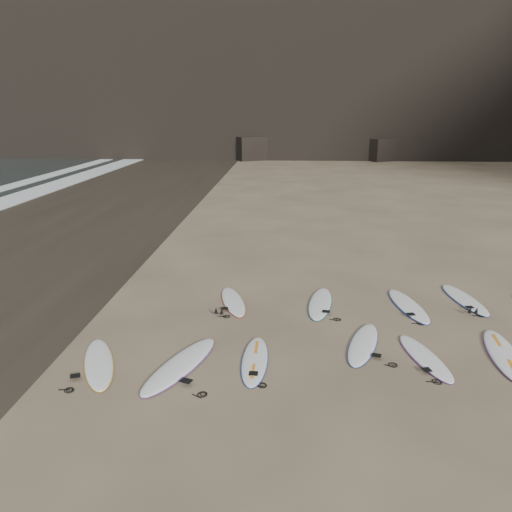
{
  "coord_description": "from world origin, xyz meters",
  "views": [
    {
      "loc": [
        -2.05,
        -10.32,
        5.28
      ],
      "look_at": [
        -2.77,
        2.48,
        1.5
      ],
      "focal_mm": 35.0,
      "sensor_mm": 36.0,
      "label": 1
    }
  ],
  "objects_px": {
    "surfboard_8": "(465,299)",
    "surfboard_3": "(425,357)",
    "surfboard_0": "(180,364)",
    "surfboard_6": "(320,303)",
    "surfboard_1": "(255,360)",
    "surfboard_5": "(233,301)",
    "surfboard_11": "(99,363)",
    "surfboard_4": "(504,354)",
    "surfboard_7": "(408,305)",
    "surfboard_2": "(363,344)"
  },
  "relations": [
    {
      "from": "surfboard_2",
      "to": "surfboard_8",
      "type": "bearing_deg",
      "value": 59.58
    },
    {
      "from": "surfboard_11",
      "to": "surfboard_5",
      "type": "bearing_deg",
      "value": 34.05
    },
    {
      "from": "surfboard_7",
      "to": "surfboard_3",
      "type": "bearing_deg",
      "value": -104.79
    },
    {
      "from": "surfboard_6",
      "to": "surfboard_11",
      "type": "distance_m",
      "value": 6.24
    },
    {
      "from": "surfboard_1",
      "to": "surfboard_2",
      "type": "bearing_deg",
      "value": 21.34
    },
    {
      "from": "surfboard_4",
      "to": "surfboard_6",
      "type": "relative_size",
      "value": 1.04
    },
    {
      "from": "surfboard_2",
      "to": "surfboard_8",
      "type": "height_order",
      "value": "surfboard_8"
    },
    {
      "from": "surfboard_7",
      "to": "surfboard_4",
      "type": "bearing_deg",
      "value": -71.05
    },
    {
      "from": "surfboard_8",
      "to": "surfboard_3",
      "type": "bearing_deg",
      "value": -128.22
    },
    {
      "from": "surfboard_0",
      "to": "surfboard_1",
      "type": "distance_m",
      "value": 1.6
    },
    {
      "from": "surfboard_5",
      "to": "surfboard_11",
      "type": "bearing_deg",
      "value": -139.11
    },
    {
      "from": "surfboard_0",
      "to": "surfboard_1",
      "type": "bearing_deg",
      "value": 31.27
    },
    {
      "from": "surfboard_4",
      "to": "surfboard_6",
      "type": "bearing_deg",
      "value": 151.82
    },
    {
      "from": "surfboard_4",
      "to": "surfboard_11",
      "type": "height_order",
      "value": "surfboard_4"
    },
    {
      "from": "surfboard_3",
      "to": "surfboard_7",
      "type": "relative_size",
      "value": 0.88
    },
    {
      "from": "surfboard_7",
      "to": "surfboard_8",
      "type": "relative_size",
      "value": 1.02
    },
    {
      "from": "surfboard_3",
      "to": "surfboard_11",
      "type": "xyz_separation_m",
      "value": [
        -7.09,
        -0.66,
        0.0
      ]
    },
    {
      "from": "surfboard_5",
      "to": "surfboard_7",
      "type": "xyz_separation_m",
      "value": [
        4.9,
        -0.05,
        0.0
      ]
    },
    {
      "from": "surfboard_7",
      "to": "surfboard_8",
      "type": "height_order",
      "value": "surfboard_7"
    },
    {
      "from": "surfboard_0",
      "to": "surfboard_6",
      "type": "bearing_deg",
      "value": 69.47
    },
    {
      "from": "surfboard_4",
      "to": "surfboard_7",
      "type": "xyz_separation_m",
      "value": [
        -1.45,
        2.8,
        -0.0
      ]
    },
    {
      "from": "surfboard_1",
      "to": "surfboard_4",
      "type": "bearing_deg",
      "value": 6.65
    },
    {
      "from": "surfboard_5",
      "to": "surfboard_1",
      "type": "bearing_deg",
      "value": -91.55
    },
    {
      "from": "surfboard_2",
      "to": "surfboard_11",
      "type": "bearing_deg",
      "value": -150.51
    },
    {
      "from": "surfboard_7",
      "to": "surfboard_5",
      "type": "bearing_deg",
      "value": 171.06
    },
    {
      "from": "surfboard_1",
      "to": "surfboard_6",
      "type": "distance_m",
      "value": 3.79
    },
    {
      "from": "surfboard_2",
      "to": "surfboard_4",
      "type": "bearing_deg",
      "value": 10.71
    },
    {
      "from": "surfboard_1",
      "to": "surfboard_7",
      "type": "height_order",
      "value": "surfboard_7"
    },
    {
      "from": "surfboard_2",
      "to": "surfboard_1",
      "type": "bearing_deg",
      "value": -141.99
    },
    {
      "from": "surfboard_2",
      "to": "surfboard_3",
      "type": "height_order",
      "value": "surfboard_2"
    },
    {
      "from": "surfboard_8",
      "to": "surfboard_6",
      "type": "bearing_deg",
      "value": 178.93
    },
    {
      "from": "surfboard_0",
      "to": "surfboard_11",
      "type": "distance_m",
      "value": 1.78
    },
    {
      "from": "surfboard_8",
      "to": "surfboard_5",
      "type": "bearing_deg",
      "value": 176.19
    },
    {
      "from": "surfboard_4",
      "to": "surfboard_1",
      "type": "bearing_deg",
      "value": -166.02
    },
    {
      "from": "surfboard_3",
      "to": "surfboard_8",
      "type": "height_order",
      "value": "surfboard_8"
    },
    {
      "from": "surfboard_1",
      "to": "surfboard_4",
      "type": "height_order",
      "value": "surfboard_4"
    },
    {
      "from": "surfboard_3",
      "to": "surfboard_5",
      "type": "bearing_deg",
      "value": 133.64
    },
    {
      "from": "surfboard_11",
      "to": "surfboard_1",
      "type": "bearing_deg",
      "value": -16.49
    },
    {
      "from": "surfboard_5",
      "to": "surfboard_4",
      "type": "bearing_deg",
      "value": -39.24
    },
    {
      "from": "surfboard_4",
      "to": "surfboard_11",
      "type": "bearing_deg",
      "value": -166.22
    },
    {
      "from": "surfboard_3",
      "to": "surfboard_7",
      "type": "height_order",
      "value": "surfboard_7"
    },
    {
      "from": "surfboard_11",
      "to": "surfboard_4",
      "type": "bearing_deg",
      "value": -16.16
    },
    {
      "from": "surfboard_5",
      "to": "surfboard_11",
      "type": "distance_m",
      "value": 4.51
    },
    {
      "from": "surfboard_1",
      "to": "surfboard_4",
      "type": "relative_size",
      "value": 0.87
    },
    {
      "from": "surfboard_2",
      "to": "surfboard_4",
      "type": "distance_m",
      "value": 3.07
    },
    {
      "from": "surfboard_8",
      "to": "surfboard_11",
      "type": "bearing_deg",
      "value": -163.36
    },
    {
      "from": "surfboard_4",
      "to": "surfboard_5",
      "type": "relative_size",
      "value": 1.12
    },
    {
      "from": "surfboard_7",
      "to": "surfboard_11",
      "type": "distance_m",
      "value": 8.29
    },
    {
      "from": "surfboard_0",
      "to": "surfboard_3",
      "type": "bearing_deg",
      "value": 27.34
    },
    {
      "from": "surfboard_4",
      "to": "surfboard_7",
      "type": "distance_m",
      "value": 3.15
    }
  ]
}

